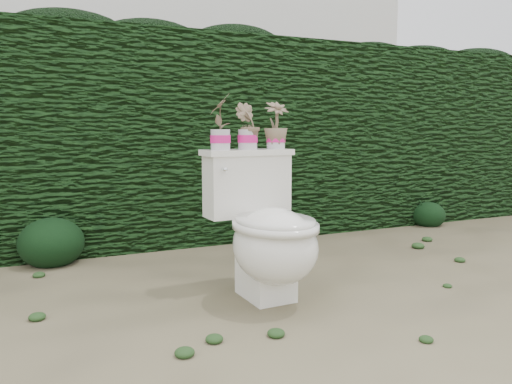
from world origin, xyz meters
name	(u,v)px	position (x,y,z in m)	size (l,w,h in m)	color
ground	(227,295)	(0.00, 0.00, 0.00)	(60.00, 60.00, 0.00)	gray
hedge	(155,140)	(0.00, 1.60, 0.80)	(8.00, 1.00, 1.60)	#193F15
house_wall	(129,60)	(0.60, 6.00, 2.00)	(8.00, 3.50, 4.00)	silver
toilet	(267,232)	(0.18, -0.13, 0.36)	(0.51, 0.70, 0.78)	white
potted_plant_left	(220,123)	(0.01, 0.10, 0.92)	(0.15, 0.10, 0.28)	#28812D
potted_plant_center	(248,127)	(0.17, 0.11, 0.90)	(0.13, 0.11, 0.24)	#28812D
potted_plant_right	(276,126)	(0.35, 0.11, 0.90)	(0.14, 0.14, 0.25)	#28812D
liriope_clump_1	(51,239)	(-0.83, 1.07, 0.17)	(0.42, 0.42, 0.34)	black
liriope_clump_2	(272,221)	(0.79, 1.07, 0.16)	(0.40, 0.40, 0.32)	black
liriope_clump_3	(428,212)	(2.40, 1.07, 0.12)	(0.31, 0.31, 0.25)	black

